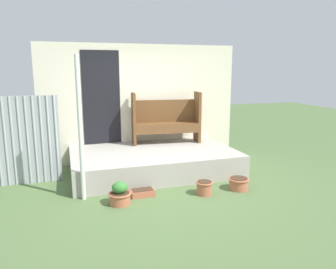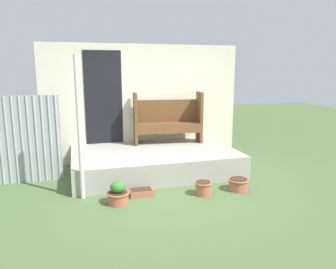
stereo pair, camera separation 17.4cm
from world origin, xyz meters
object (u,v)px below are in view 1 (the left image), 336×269
at_px(support_post, 80,130).
at_px(bench, 166,118).
at_px(flower_pot_left, 120,194).
at_px(flower_pot_middle, 204,187).
at_px(planter_box_rect, 143,193).
at_px(flower_pot_right, 239,183).

height_order(support_post, bench, support_post).
relative_size(support_post, flower_pot_left, 6.28).
bearing_deg(support_post, flower_pot_middle, -11.68).
distance_m(bench, planter_box_rect, 2.29).
relative_size(bench, flower_pot_middle, 5.16).
xyz_separation_m(support_post, bench, (1.92, 1.69, -0.15)).
distance_m(bench, flower_pot_left, 2.63).
bearing_deg(planter_box_rect, bench, 61.96).
bearing_deg(planter_box_rect, flower_pot_left, -151.50).
xyz_separation_m(flower_pot_left, flower_pot_middle, (1.41, -0.03, -0.03)).
relative_size(bench, flower_pot_left, 4.21).
bearing_deg(flower_pot_middle, bench, 90.51).
bearing_deg(support_post, bench, 41.44).
bearing_deg(bench, flower_pot_middle, -83.82).
relative_size(support_post, planter_box_rect, 5.94).
xyz_separation_m(bench, flower_pot_right, (0.68, -2.06, -0.88)).
relative_size(flower_pot_left, planter_box_rect, 0.95).
distance_m(flower_pot_right, planter_box_rect, 1.68).
xyz_separation_m(bench, flower_pot_middle, (0.02, -2.09, -0.87)).
distance_m(support_post, flower_pot_middle, 2.22).
bearing_deg(flower_pot_left, planter_box_rect, 28.50).
bearing_deg(flower_pot_middle, support_post, 168.32).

